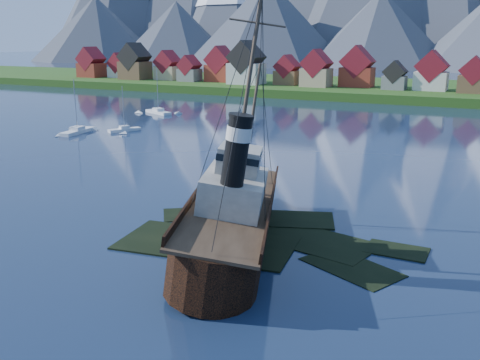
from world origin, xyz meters
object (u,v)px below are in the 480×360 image
at_px(sailboat_b, 124,130).
at_px(sailboat_f, 78,132).
at_px(sailboat_c, 158,113).
at_px(tugboat_wreck, 235,212).

relative_size(sailboat_b, sailboat_f, 0.86).
xyz_separation_m(sailboat_c, sailboat_f, (2.53, -35.04, -0.02)).
distance_m(tugboat_wreck, sailboat_b, 73.93).
xyz_separation_m(sailboat_b, sailboat_c, (-10.42, 28.30, 0.04)).
relative_size(tugboat_wreck, sailboat_c, 2.51).
relative_size(tugboat_wreck, sailboat_f, 2.64).
bearing_deg(tugboat_wreck, sailboat_f, 124.83).
bearing_deg(sailboat_c, tugboat_wreck, -115.47).
relative_size(sailboat_b, sailboat_c, 0.82).
bearing_deg(sailboat_b, tugboat_wreck, -14.04).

